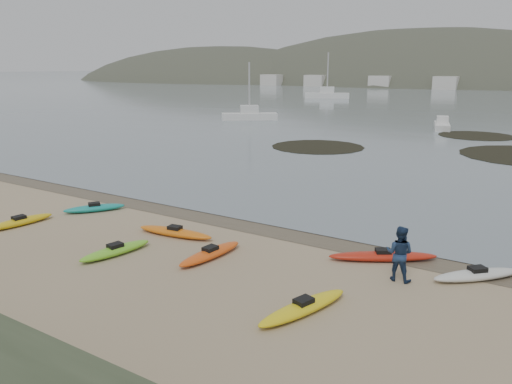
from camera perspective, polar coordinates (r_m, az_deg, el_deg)
The scene contains 6 objects.
ground at distance 23.32m, azimuth 0.00°, elevation -3.58°, with size 600.00×600.00×0.00m, color tan.
wet_sand at distance 23.08m, azimuth -0.40°, elevation -3.76°, with size 60.00×60.00×0.00m, color brown.
kayaks at distance 19.87m, azimuth -4.75°, elevation -6.32°, with size 20.73×8.54×0.34m.
person_east at distance 17.68m, azimuth 16.07°, elevation -6.76°, with size 0.94×0.73×1.93m, color navy.
kelp_mats at distance 48.07m, azimuth 21.67°, elevation 4.72°, with size 26.09×23.51×0.04m.
moored_boats at distance 98.16m, azimuth 26.05°, elevation 8.99°, with size 91.91×76.85×1.37m.
Camera 1 is at (11.91, -18.73, 7.12)m, focal length 35.00 mm.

